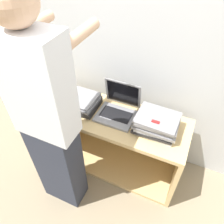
{
  "coord_description": "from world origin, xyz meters",
  "views": [
    {
      "loc": [
        0.51,
        -0.96,
        1.96
      ],
      "look_at": [
        0.0,
        0.17,
        0.79
      ],
      "focal_mm": 35.0,
      "sensor_mm": 36.0,
      "label": 1
    }
  ],
  "objects_px": {
    "laptop_open": "(118,109)",
    "laptop_stack_left": "(80,102)",
    "laptop_stack_right": "(157,123)",
    "person": "(49,124)"
  },
  "relations": [
    {
      "from": "laptop_open",
      "to": "person",
      "type": "xyz_separation_m",
      "value": [
        -0.28,
        -0.51,
        0.18
      ]
    },
    {
      "from": "laptop_open",
      "to": "person",
      "type": "distance_m",
      "value": 0.62
    },
    {
      "from": "laptop_stack_left",
      "to": "laptop_stack_right",
      "type": "height_order",
      "value": "laptop_stack_right"
    },
    {
      "from": "laptop_open",
      "to": "laptop_stack_right",
      "type": "xyz_separation_m",
      "value": [
        0.34,
        -0.05,
        0.02
      ]
    },
    {
      "from": "person",
      "to": "laptop_stack_left",
      "type": "bearing_deg",
      "value": 96.97
    },
    {
      "from": "laptop_open",
      "to": "laptop_stack_left",
      "type": "bearing_deg",
      "value": -171.35
    },
    {
      "from": "person",
      "to": "laptop_open",
      "type": "bearing_deg",
      "value": 61.13
    },
    {
      "from": "laptop_stack_left",
      "to": "person",
      "type": "height_order",
      "value": "person"
    },
    {
      "from": "laptop_stack_left",
      "to": "laptop_stack_right",
      "type": "bearing_deg",
      "value": 0.22
    },
    {
      "from": "laptop_stack_right",
      "to": "laptop_stack_left",
      "type": "bearing_deg",
      "value": -179.78
    }
  ]
}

